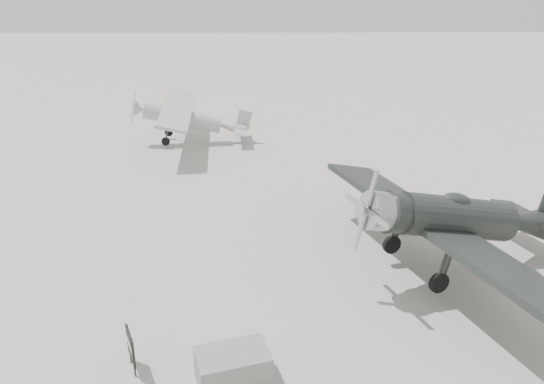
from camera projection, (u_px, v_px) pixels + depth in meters
The scene contains 5 objects.
ground at pixel (299, 247), 20.48m from camera, with size 160.00×160.00×0.00m, color gray.
lowwing_monoplane at pixel (464, 219), 17.97m from camera, with size 8.82×12.06×3.93m.
highwing_monoplane at pixel (187, 115), 32.32m from camera, with size 7.11×10.02×2.84m.
equipment_block at pixel (233, 367), 13.56m from camera, with size 1.84×1.15×0.92m, color slate.
sign_board at pixel (131, 347), 13.88m from camera, with size 0.40×0.81×1.24m.
Camera 1 is at (-1.28, -18.10, 9.79)m, focal length 35.00 mm.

